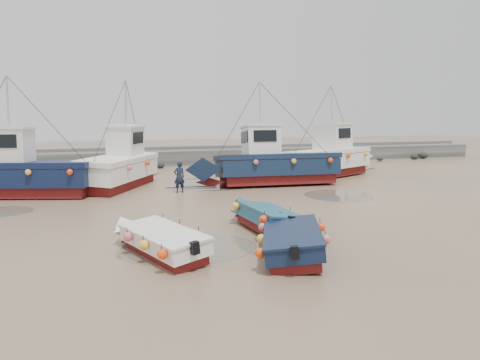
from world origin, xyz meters
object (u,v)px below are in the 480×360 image
(dinghy_1, at_px, (294,236))
(cabin_boat_1, at_px, (123,164))
(dinghy_2, at_px, (263,214))
(cabin_boat_2, at_px, (268,163))
(cabin_boat_0, at_px, (16,171))
(cabin_boat_3, at_px, (331,157))
(dinghy_0, at_px, (159,236))
(person, at_px, (180,193))

(dinghy_1, bearing_deg, cabin_boat_1, 126.90)
(dinghy_2, distance_m, cabin_boat_2, 10.83)
(dinghy_2, height_order, cabin_boat_0, cabin_boat_0)
(cabin_boat_2, distance_m, cabin_boat_3, 6.35)
(cabin_boat_1, distance_m, cabin_boat_3, 14.17)
(dinghy_1, height_order, cabin_boat_0, cabin_boat_0)
(dinghy_0, height_order, dinghy_2, same)
(cabin_boat_1, xyz_separation_m, cabin_boat_3, (14.15, 0.72, -0.01))
(dinghy_1, bearing_deg, dinghy_2, 108.39)
(dinghy_2, distance_m, cabin_boat_0, 14.21)
(dinghy_0, distance_m, person, 11.36)
(cabin_boat_2, bearing_deg, cabin_boat_0, 93.39)
(dinghy_0, xyz_separation_m, cabin_boat_3, (13.82, 14.92, 0.79))
(dinghy_0, distance_m, dinghy_1, 4.19)
(person, bearing_deg, dinghy_0, 64.35)
(cabin_boat_0, bearing_deg, cabin_boat_1, -54.55)
(dinghy_0, bearing_deg, cabin_boat_0, 95.50)
(dinghy_1, relative_size, dinghy_2, 1.07)
(person, bearing_deg, cabin_boat_1, -60.66)
(dinghy_0, relative_size, cabin_boat_2, 0.54)
(cabin_boat_0, xyz_separation_m, cabin_boat_1, (5.49, 2.04, -0.00))
(dinghy_1, relative_size, person, 3.43)
(dinghy_0, height_order, cabin_boat_0, cabin_boat_0)
(dinghy_0, bearing_deg, person, 57.13)
(cabin_boat_3, bearing_deg, dinghy_2, -63.81)
(dinghy_1, height_order, cabin_boat_3, cabin_boat_3)
(dinghy_2, bearing_deg, cabin_boat_0, 129.62)
(dinghy_2, bearing_deg, cabin_boat_1, 105.23)
(cabin_boat_1, bearing_deg, cabin_boat_0, -131.60)
(cabin_boat_0, bearing_deg, dinghy_0, -139.31)
(cabin_boat_1, bearing_deg, cabin_boat_3, 30.98)
(cabin_boat_3, xyz_separation_m, person, (-11.31, -3.86, -1.34))
(dinghy_1, xyz_separation_m, person, (-1.52, 12.22, -0.55))
(dinghy_0, bearing_deg, dinghy_1, -36.12)
(cabin_boat_3, bearing_deg, dinghy_0, -69.69)
(dinghy_2, bearing_deg, cabin_boat_3, 47.87)
(cabin_boat_2, height_order, cabin_boat_3, same)
(dinghy_2, xyz_separation_m, person, (-1.67, 8.97, -0.56))
(cabin_boat_0, relative_size, cabin_boat_1, 1.05)
(dinghy_2, bearing_deg, dinghy_1, -97.87)
(dinghy_0, relative_size, dinghy_2, 1.03)
(dinghy_1, relative_size, cabin_boat_1, 0.65)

